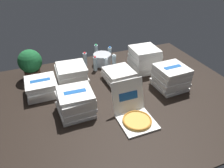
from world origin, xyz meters
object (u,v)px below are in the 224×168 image
open_pizza_box (135,114)px  water_bottle_1 (85,60)px  ice_bucket (102,59)px  water_bottle_2 (106,65)px  water_bottle_5 (96,51)px  pizza_stack_right_near (119,76)px  potted_plant (30,63)px  pizza_stack_center_far (171,77)px  pizza_stack_right_far (76,102)px  water_bottle_4 (110,54)px  pizza_stack_left_far (144,59)px  water_bottle_3 (95,64)px  pizza_stack_center_near (72,75)px  water_bottle_0 (114,62)px  pizza_stack_left_near (42,87)px

open_pizza_box → water_bottle_1: (-0.14, 1.34, 0.04)m
ice_bucket → water_bottle_2: size_ratio=1.20×
ice_bucket → water_bottle_5: (-0.01, 0.26, 0.02)m
water_bottle_5 → pizza_stack_right_near: bearing=-86.1°
water_bottle_1 → water_bottle_5: size_ratio=1.00×
potted_plant → pizza_stack_center_far: bearing=-29.2°
pizza_stack_right_far → open_pizza_box: bearing=-32.6°
water_bottle_4 → potted_plant: size_ratio=0.54×
open_pizza_box → water_bottle_1: bearing=96.1°
pizza_stack_left_far → water_bottle_1: bearing=150.3°
pizza_stack_right_far → water_bottle_2: pizza_stack_right_far is taller
water_bottle_3 → water_bottle_4: same height
pizza_stack_right_far → water_bottle_4: bearing=52.5°
water_bottle_4 → water_bottle_5: (-0.17, 0.17, 0.00)m
pizza_stack_right_far → pizza_stack_right_near: bearing=31.9°
water_bottle_1 → potted_plant: (-0.76, -0.07, 0.12)m
water_bottle_3 → pizza_stack_right_near: bearing=-61.8°
water_bottle_3 → pizza_stack_right_far: bearing=-121.0°
pizza_stack_left_far → water_bottle_2: size_ratio=1.74×
water_bottle_3 → potted_plant: bearing=172.5°
water_bottle_4 → pizza_stack_right_near: bearing=-100.5°
pizza_stack_center_far → ice_bucket: size_ratio=1.46×
water_bottle_5 → ice_bucket: bearing=-88.5°
open_pizza_box → water_bottle_2: size_ratio=2.12×
pizza_stack_center_near → ice_bucket: 0.67m
pizza_stack_right_far → water_bottle_0: (0.76, 0.77, -0.03)m
pizza_stack_center_far → water_bottle_1: bearing=130.8°
pizza_stack_right_near → water_bottle_2: 0.31m
pizza_stack_center_near → water_bottle_4: (0.71, 0.47, -0.03)m
pizza_stack_right_near → pizza_stack_left_near: bearing=176.2°
water_bottle_1 → water_bottle_3: bearing=-62.6°
water_bottle_1 → ice_bucket: bearing=-9.0°
potted_plant → water_bottle_3: bearing=-7.5°
open_pizza_box → pizza_stack_right_near: (0.16, 0.77, 0.01)m
open_pizza_box → potted_plant: (-0.90, 1.26, 0.16)m
pizza_stack_left_far → water_bottle_1: size_ratio=1.74×
pizza_stack_left_near → pizza_stack_left_far: bearing=2.8°
pizza_stack_right_far → water_bottle_2: size_ratio=1.77×
pizza_stack_left_near → pizza_stack_right_near: 0.99m
pizza_stack_right_near → water_bottle_0: 0.35m
pizza_stack_left_far → potted_plant: (-1.51, 0.36, 0.06)m
water_bottle_3 → water_bottle_5: (0.15, 0.41, 0.00)m
pizza_stack_left_near → water_bottle_0: bearing=14.7°
water_bottle_2 → water_bottle_5: 0.49m
water_bottle_1 → water_bottle_3: size_ratio=1.00×
pizza_stack_left_near → pizza_stack_center_near: pizza_stack_center_near is taller
pizza_stack_center_far → pizza_stack_left_far: 0.54m
water_bottle_5 → pizza_stack_center_far: bearing=-63.7°
water_bottle_2 → water_bottle_3: (-0.13, 0.08, 0.00)m
pizza_stack_right_near → pizza_stack_center_near: (-0.60, 0.15, 0.06)m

